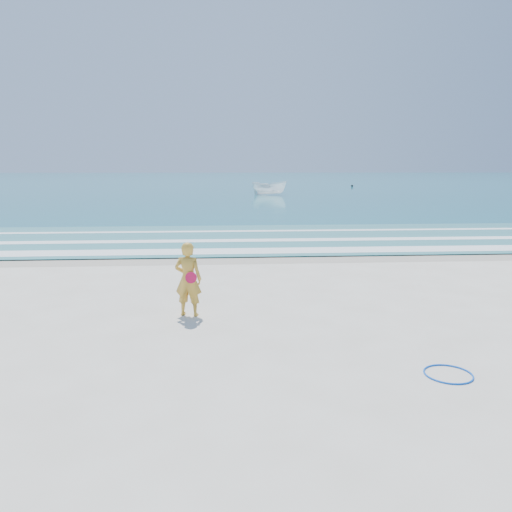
{
  "coord_description": "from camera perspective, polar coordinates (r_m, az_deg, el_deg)",
  "views": [
    {
      "loc": [
        -0.92,
        -9.91,
        3.57
      ],
      "look_at": [
        0.04,
        4.0,
        1.0
      ],
      "focal_mm": 35.0,
      "sensor_mm": 36.0,
      "label": 1
    }
  ],
  "objects": [
    {
      "name": "foam_far",
      "position": [
        26.66,
        -1.93,
        2.86
      ],
      "size": [
        400.0,
        0.6,
        0.01
      ],
      "primitive_type": "cube",
      "color": "white",
      "rests_on": "shallow"
    },
    {
      "name": "boat",
      "position": [
        58.44,
        1.53,
        7.78
      ],
      "size": [
        4.47,
        2.97,
        1.62
      ],
      "primitive_type": "imported",
      "rotation": [
        0.0,
        0.0,
        1.2
      ],
      "color": "white",
      "rests_on": "ocean"
    },
    {
      "name": "foam_mid",
      "position": [
        23.39,
        -1.64,
        1.8
      ],
      "size": [
        400.0,
        0.9,
        0.01
      ],
      "primitive_type": "cube",
      "color": "white",
      "rests_on": "shallow"
    },
    {
      "name": "ground",
      "position": [
        10.57,
        1.31,
        -9.3
      ],
      "size": [
        400.0,
        400.0,
        0.0
      ],
      "primitive_type": "plane",
      "color": "silver",
      "rests_on": "ground"
    },
    {
      "name": "woman",
      "position": [
        11.93,
        -7.76,
        -2.63
      ],
      "size": [
        0.73,
        0.57,
        1.78
      ],
      "color": "gold",
      "rests_on": "ground"
    },
    {
      "name": "shallow",
      "position": [
        24.18,
        -1.72,
        2.07
      ],
      "size": [
        400.0,
        10.0,
        0.01
      ],
      "primitive_type": "cube",
      "color": "#59B7AD",
      "rests_on": "ocean"
    },
    {
      "name": "ocean",
      "position": [
        114.97,
        -3.52,
        8.67
      ],
      "size": [
        400.0,
        190.0,
        0.04
      ],
      "primitive_type": "cube",
      "color": "#19727F",
      "rests_on": "ground"
    },
    {
      "name": "hoop",
      "position": [
        9.42,
        21.12,
        -12.47
      ],
      "size": [
        1.04,
        1.04,
        0.03
      ],
      "primitive_type": "torus",
      "rotation": [
        0.0,
        0.0,
        0.3
      ],
      "color": "blue",
      "rests_on": "ground"
    },
    {
      "name": "foam_near",
      "position": [
        20.53,
        -1.31,
        0.58
      ],
      "size": [
        400.0,
        1.4,
        0.01
      ],
      "primitive_type": "cube",
      "color": "white",
      "rests_on": "shallow"
    },
    {
      "name": "wet_sand",
      "position": [
        19.26,
        -1.13,
        -0.23
      ],
      "size": [
        400.0,
        2.4,
        0.0
      ],
      "primitive_type": "cube",
      "color": "#B2A893",
      "rests_on": "ground"
    },
    {
      "name": "buoy",
      "position": [
        80.45,
        10.92,
        7.88
      ],
      "size": [
        0.35,
        0.35,
        0.35
      ],
      "primitive_type": "sphere",
      "color": "black",
      "rests_on": "ocean"
    }
  ]
}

